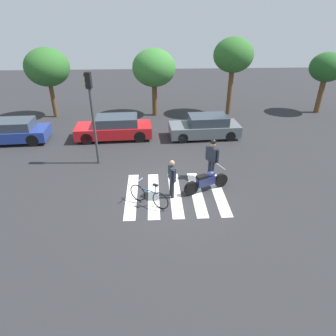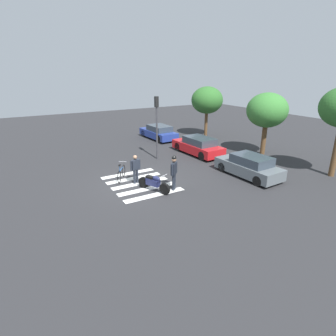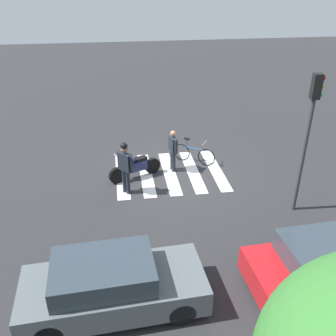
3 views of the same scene
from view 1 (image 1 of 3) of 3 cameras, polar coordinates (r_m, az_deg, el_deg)
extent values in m
plane|color=#2B2B2D|center=(12.15, 1.43, -5.06)|extent=(60.00, 60.00, 0.00)
cylinder|color=black|center=(12.68, 10.27, -2.39)|extent=(0.62, 0.36, 0.61)
cylinder|color=black|center=(11.98, 4.57, -3.98)|extent=(0.62, 0.36, 0.61)
cube|color=#1E234C|center=(12.20, 7.36, -2.50)|extent=(0.85, 0.57, 0.36)
ellipsoid|color=#1E234C|center=(12.18, 8.35, -1.16)|extent=(0.54, 0.41, 0.24)
cube|color=black|center=(11.98, 6.62, -1.73)|extent=(0.50, 0.39, 0.12)
cylinder|color=#A5A5AD|center=(12.30, 10.24, 0.33)|extent=(0.27, 0.59, 0.04)
torus|color=black|center=(11.63, -5.94, -4.82)|extent=(0.61, 0.44, 0.71)
torus|color=black|center=(11.11, -1.48, -6.42)|extent=(0.61, 0.44, 0.71)
cylinder|color=#1E4C8C|center=(11.20, -3.81, -4.42)|extent=(0.71, 0.50, 0.04)
cylinder|color=#1E4C8C|center=(10.96, -2.45, -4.14)|extent=(0.04, 0.04, 0.34)
cube|color=black|center=(10.86, -2.47, -3.34)|extent=(0.22, 0.20, 0.06)
cylinder|color=#99999E|center=(11.25, -5.65, -2.42)|extent=(0.28, 0.40, 0.03)
cylinder|color=#1E232D|center=(13.22, 8.09, -0.17)|extent=(0.14, 0.14, 0.89)
cylinder|color=#1E232D|center=(13.13, 8.70, -0.44)|extent=(0.14, 0.14, 0.89)
cube|color=#1E232D|center=(12.83, 8.63, 2.67)|extent=(0.49, 0.52, 0.63)
sphere|color=#8C664C|center=(12.64, 8.78, 4.60)|extent=(0.24, 0.24, 0.24)
cylinder|color=#1E232D|center=(13.00, 7.56, 3.09)|extent=(0.09, 0.09, 0.60)
cylinder|color=#1E232D|center=(12.67, 9.72, 2.23)|extent=(0.09, 0.09, 0.60)
sphere|color=black|center=(12.59, 8.82, 5.06)|extent=(0.25, 0.25, 0.25)
cylinder|color=#1E232D|center=(11.84, 0.65, -3.70)|extent=(0.14, 0.14, 0.81)
cylinder|color=#1E232D|center=(11.70, 0.87, -4.15)|extent=(0.14, 0.14, 0.81)
cube|color=#1E232D|center=(11.42, 0.78, -0.98)|extent=(0.29, 0.50, 0.57)
sphere|color=#8C664C|center=(11.21, 0.80, 0.97)|extent=(0.22, 0.22, 0.22)
cylinder|color=#1E232D|center=(11.66, 0.42, -0.31)|extent=(0.09, 0.09, 0.55)
cylinder|color=#1E232D|center=(11.18, 1.16, -1.67)|extent=(0.09, 0.09, 0.55)
cube|color=silver|center=(12.16, -7.10, -5.26)|extent=(0.45, 3.37, 0.01)
cube|color=silver|center=(12.12, -2.83, -5.17)|extent=(0.45, 3.37, 0.01)
cube|color=silver|center=(12.15, 1.43, -5.05)|extent=(0.45, 3.37, 0.01)
cube|color=silver|center=(12.25, 5.65, -4.90)|extent=(0.45, 3.37, 0.01)
cube|color=silver|center=(12.41, 9.77, -4.73)|extent=(0.45, 3.37, 0.01)
cylinder|color=black|center=(17.98, -24.92, 4.93)|extent=(0.70, 0.25, 0.69)
cylinder|color=black|center=(19.33, -23.68, 6.72)|extent=(0.70, 0.25, 0.69)
cube|color=navy|center=(19.11, -28.44, 5.89)|extent=(4.29, 1.95, 0.60)
cube|color=#333D47|center=(18.85, -28.23, 7.49)|extent=(2.35, 1.64, 0.50)
cylinder|color=black|center=(17.18, -15.58, 5.54)|extent=(0.68, 0.25, 0.67)
cylinder|color=black|center=(18.56, -14.95, 7.32)|extent=(0.68, 0.25, 0.67)
cylinder|color=black|center=(16.92, -5.56, 6.12)|extent=(0.68, 0.25, 0.67)
cylinder|color=black|center=(18.33, -5.65, 7.88)|extent=(0.68, 0.25, 0.67)
cube|color=red|center=(17.63, -10.51, 7.27)|extent=(4.46, 1.94, 0.63)
cube|color=#333D47|center=(17.42, -9.95, 9.09)|extent=(2.44, 1.63, 0.52)
cube|color=#F2EDCC|center=(17.40, -17.75, 6.43)|extent=(0.09, 0.20, 0.12)
cube|color=#F2EDCC|center=(18.41, -17.17, 7.70)|extent=(0.09, 0.20, 0.12)
cylinder|color=black|center=(16.77, 2.89, 5.88)|extent=(0.61, 0.25, 0.60)
cylinder|color=black|center=(18.13, 2.19, 7.65)|extent=(0.61, 0.25, 0.60)
cylinder|color=black|center=(17.40, 12.04, 6.13)|extent=(0.61, 0.25, 0.60)
cylinder|color=black|center=(18.71, 10.73, 7.84)|extent=(0.61, 0.25, 0.60)
cube|color=slate|center=(17.63, 7.05, 7.50)|extent=(4.17, 1.91, 0.65)
cube|color=#333D47|center=(17.48, 7.83, 9.31)|extent=(2.28, 1.61, 0.52)
cube|color=#F2EDCC|center=(16.77, 0.72, 6.97)|extent=(0.09, 0.20, 0.12)
cube|color=#F2EDCC|center=(17.78, 0.31, 8.23)|extent=(0.09, 0.20, 0.12)
cylinder|color=#38383D|center=(14.25, -14.18, 7.57)|extent=(0.12, 0.12, 3.69)
cube|color=black|center=(13.66, -15.29, 16.20)|extent=(0.27, 0.27, 0.70)
sphere|color=red|center=(13.66, -15.95, 17.10)|extent=(0.16, 0.16, 0.16)
sphere|color=orange|center=(13.71, -15.82, 16.16)|extent=(0.16, 0.16, 0.16)
sphere|color=green|center=(13.75, -15.70, 15.23)|extent=(0.16, 0.16, 0.16)
cylinder|color=brown|center=(22.47, -21.48, 12.14)|extent=(0.29, 0.29, 2.32)
ellipsoid|color=#2D6628|center=(22.03, -22.55, 17.74)|extent=(2.92, 2.92, 2.49)
cylinder|color=brown|center=(21.39, -2.62, 13.13)|extent=(0.35, 0.35, 2.21)
ellipsoid|color=#387A33|center=(20.92, -2.75, 18.97)|extent=(2.94, 2.94, 2.50)
cylinder|color=brown|center=(21.99, 11.95, 14.16)|extent=(0.34, 0.34, 3.08)
ellipsoid|color=#2D6628|center=(21.53, 12.66, 20.75)|extent=(2.70, 2.70, 2.30)
cylinder|color=brown|center=(24.63, 27.52, 12.27)|extent=(0.38, 0.38, 2.37)
ellipsoid|color=#235623|center=(24.26, 28.63, 16.90)|extent=(2.35, 2.35, 2.00)
camera|label=2|loc=(14.84, 71.39, 6.96)|focal=29.68mm
camera|label=3|loc=(22.56, 4.33, 28.59)|focal=39.60mm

